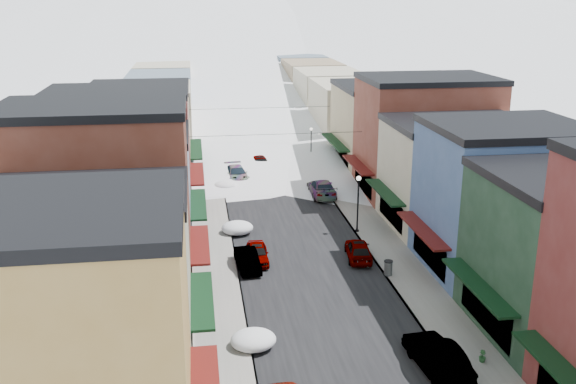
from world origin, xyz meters
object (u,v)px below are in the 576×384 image
object	(u,v)px
car_dark_hatch	(247,260)
streetlamp_near	(358,197)
trash_can	(388,268)
car_silver_sedan	(257,253)
car_green_sedan	(437,356)

from	to	relation	value
car_dark_hatch	streetlamp_near	world-z (taller)	streetlamp_near
streetlamp_near	trash_can	bearing A→B (deg)	-90.00
car_silver_sedan	car_dark_hatch	size ratio (longest dim) A/B	0.97
car_green_sedan	trash_can	size ratio (longest dim) A/B	4.93
car_silver_sedan	trash_can	world-z (taller)	car_silver_sedan
car_dark_hatch	trash_can	distance (m)	9.90
car_green_sedan	trash_can	world-z (taller)	car_green_sedan
car_green_sedan	car_dark_hatch	bearing A→B (deg)	-64.52
car_dark_hatch	car_green_sedan	bearing A→B (deg)	-64.40
car_dark_hatch	car_silver_sedan	bearing A→B (deg)	49.43
car_green_sedan	trash_can	xyz separation A→B (m)	(0.92, 11.66, -0.17)
car_silver_sedan	car_dark_hatch	world-z (taller)	car_dark_hatch
car_dark_hatch	streetlamp_near	bearing A→B (deg)	26.80
trash_can	car_silver_sedan	bearing A→B (deg)	155.77
car_green_sedan	trash_can	distance (m)	11.70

